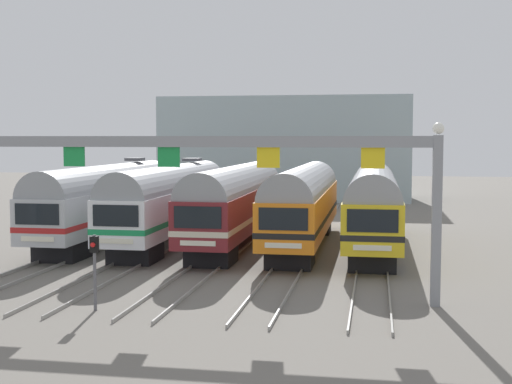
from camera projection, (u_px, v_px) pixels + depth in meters
name	position (u px, v px, depth m)	size (l,w,h in m)	color
ground_plane	(236.00, 245.00, 41.55)	(160.00, 160.00, 0.00)	slate
track_bed	(276.00, 214.00, 58.25)	(17.63, 70.00, 0.15)	gray
commuter_train_stainless	(107.00, 199.00, 42.71)	(2.88, 18.06, 5.05)	#B2B5BA
commuter_train_white	(171.00, 200.00, 42.03)	(2.88, 18.06, 5.05)	white
commuter_train_maroon	(236.00, 201.00, 41.34)	(2.88, 18.06, 4.77)	maroon
commuter_train_orange	(304.00, 202.00, 40.65)	(2.88, 18.06, 4.77)	orange
commuter_train_yellow	(373.00, 203.00, 39.97)	(2.88, 18.06, 5.05)	gold
catenary_gantry	(169.00, 167.00, 27.88)	(21.37, 0.44, 6.97)	gray
yard_signal_mast	(94.00, 258.00, 25.67)	(0.28, 0.35, 2.83)	#59595E
maintenance_building	(287.00, 148.00, 74.02)	(25.65, 10.00, 10.63)	#9EB2B7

